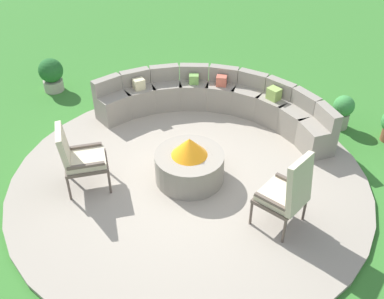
% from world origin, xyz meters
% --- Properties ---
extents(ground_plane, '(24.00, 24.00, 0.00)m').
position_xyz_m(ground_plane, '(0.00, 0.00, 0.00)').
color(ground_plane, '#387A2D').
extents(patio_circle, '(5.33, 5.33, 0.06)m').
position_xyz_m(patio_circle, '(0.00, 0.00, 0.03)').
color(patio_circle, '#9E9384').
rests_on(patio_circle, ground_plane).
extents(fire_pit, '(1.02, 1.02, 0.72)m').
position_xyz_m(fire_pit, '(0.00, 0.00, 0.34)').
color(fire_pit, gray).
rests_on(fire_pit, patio_circle).
extents(curved_stone_bench, '(4.15, 1.64, 0.75)m').
position_xyz_m(curved_stone_bench, '(0.15, 1.76, 0.37)').
color(curved_stone_bench, gray).
rests_on(curved_stone_bench, patio_circle).
extents(lounge_chair_front_left, '(0.77, 0.73, 1.03)m').
position_xyz_m(lounge_chair_front_left, '(-1.49, -0.46, 0.60)').
color(lounge_chair_front_left, brown).
rests_on(lounge_chair_front_left, patio_circle).
extents(lounge_chair_front_right, '(0.75, 0.77, 1.15)m').
position_xyz_m(lounge_chair_front_right, '(1.40, -0.70, 0.64)').
color(lounge_chair_front_right, brown).
rests_on(lounge_chair_front_right, patio_circle).
extents(potted_plant_1, '(0.36, 0.36, 0.61)m').
position_xyz_m(potted_plant_1, '(2.32, 1.95, 0.35)').
color(potted_plant_1, '#A89E8E').
rests_on(potted_plant_1, ground_plane).
extents(potted_plant_2, '(0.48, 0.48, 0.67)m').
position_xyz_m(potted_plant_2, '(-3.21, 2.24, 0.36)').
color(potted_plant_2, '#A89E8E').
rests_on(potted_plant_2, ground_plane).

